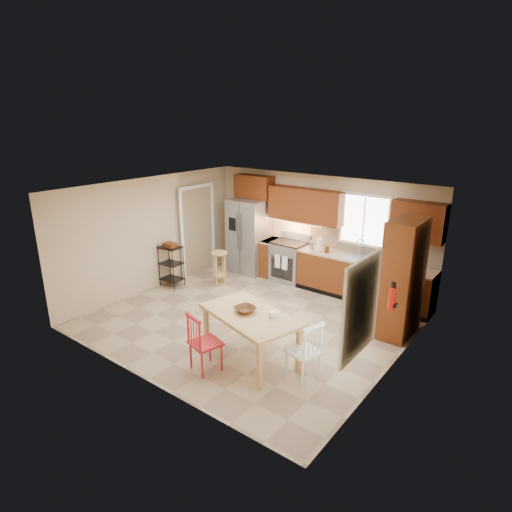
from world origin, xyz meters
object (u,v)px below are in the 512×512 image
object	(u,v)px
range_stove	(289,262)
table_bowl	(245,312)
refrigerator	(249,236)
soap_bottle	(372,258)
table_jar	(272,316)
bar_stool	(219,268)
chair_red	(206,342)
pantry	(403,279)
utility_cart	(171,266)
chair_white	(303,350)
fire_extinguisher	(392,298)
dining_table	(250,337)

from	to	relation	value
range_stove	table_bowl	distance (m)	3.55
refrigerator	soap_bottle	xyz separation A→B (m)	(3.18, -0.02, 0.09)
table_jar	bar_stool	xyz separation A→B (m)	(-2.92, 2.01, -0.44)
chair_red	pantry	bearing A→B (deg)	72.23
pantry	table_jar	xyz separation A→B (m)	(-1.22, -2.19, -0.22)
table_bowl	utility_cart	bearing A→B (deg)	157.27
range_stove	pantry	world-z (taller)	pantry
chair_white	chair_red	bearing A→B (deg)	133.65
range_stove	bar_stool	world-z (taller)	range_stove
fire_extinguisher	chair_red	xyz separation A→B (m)	(-2.12, -1.89, -0.62)
refrigerator	table_jar	distance (m)	4.27
pantry	chair_white	world-z (taller)	pantry
soap_bottle	table_jar	xyz separation A→B (m)	(-0.27, -3.09, -0.17)
chair_red	utility_cart	world-z (taller)	utility_cart
chair_white	table_jar	world-z (taller)	chair_white
table_bowl	bar_stool	world-z (taller)	table_bowl
pantry	chair_white	bearing A→B (deg)	-105.45
pantry	chair_white	xyz separation A→B (m)	(-0.62, -2.24, -0.57)
dining_table	table_bowl	xyz separation A→B (m)	(-0.10, 0.00, 0.40)
chair_red	refrigerator	bearing A→B (deg)	135.07
fire_extinguisher	utility_cart	size ratio (longest dim) A/B	0.37
dining_table	bar_stool	size ratio (longest dim) A/B	2.09
fire_extinguisher	bar_stool	xyz separation A→B (m)	(-4.34, 0.87, -0.71)
refrigerator	chair_white	distance (m)	4.75
refrigerator	chair_red	bearing A→B (deg)	-60.27
fire_extinguisher	chair_white	world-z (taller)	fire_extinguisher
table_bowl	fire_extinguisher	bearing A→B (deg)	33.62
fire_extinguisher	table_jar	xyz separation A→B (m)	(-1.42, -1.14, -0.27)
range_stove	table_bowl	world-z (taller)	range_stove
soap_bottle	chair_red	bearing A→B (deg)	-104.17
refrigerator	fire_extinguisher	size ratio (longest dim) A/B	5.06
soap_bottle	bar_stool	world-z (taller)	soap_bottle
fire_extinguisher	table_jar	size ratio (longest dim) A/B	2.51
refrigerator	table_bowl	size ratio (longest dim) A/B	5.55
bar_stool	chair_white	bearing A→B (deg)	-21.28
pantry	table_jar	size ratio (longest dim) A/B	14.67
table_bowl	dining_table	bearing A→B (deg)	0.00
table_jar	range_stove	bearing A→B (deg)	119.02
chair_red	utility_cart	size ratio (longest dim) A/B	0.98
range_stove	fire_extinguisher	size ratio (longest dim) A/B	2.56
pantry	table_bowl	world-z (taller)	pantry
table_bowl	soap_bottle	bearing A→B (deg)	77.27
table_jar	bar_stool	size ratio (longest dim) A/B	0.18
soap_bottle	fire_extinguisher	bearing A→B (deg)	-59.47
range_stove	table_jar	bearing A→B (deg)	-60.98
table_bowl	range_stove	bearing A→B (deg)	111.75
refrigerator	bar_stool	world-z (taller)	refrigerator
range_stove	utility_cart	distance (m)	2.73
pantry	bar_stool	bearing A→B (deg)	-177.53
bar_stool	refrigerator	bearing A→B (deg)	98.72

